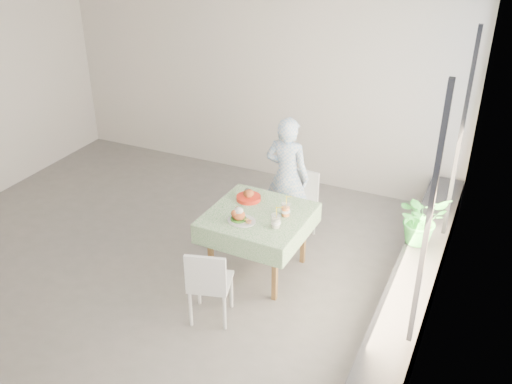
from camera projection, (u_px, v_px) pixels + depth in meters
The scene contains 15 objects.
floor at pixel (167, 254), 6.72m from camera, with size 6.00×6.00×0.00m, color #595654.
ceiling at pixel (145, 9), 5.41m from camera, with size 6.00×6.00×0.00m, color white.
wall_back at pixel (256, 81), 8.07m from camera, with size 6.00×0.02×2.80m, color beige.
wall_right at pixel (448, 202), 4.95m from camera, with size 0.02×5.00×2.80m, color beige.
window_pane at pixel (449, 175), 4.85m from camera, with size 0.01×4.80×2.18m, color #D1E0F9.
window_ledge at pixel (408, 300), 5.57m from camera, with size 0.40×4.80×0.50m, color black.
cafe_table at pixel (258, 236), 6.22m from camera, with size 1.08×1.08×0.74m.
chair_far at pixel (297, 218), 6.94m from camera, with size 0.42×0.42×0.84m.
chair_near at pixel (211, 296), 5.61m from camera, with size 0.49×0.49×0.83m.
diner at pixel (287, 177), 6.83m from camera, with size 0.55×0.36×1.51m, color #92BBEA.
main_dish at pixel (240, 217), 5.92m from camera, with size 0.31×0.31×0.16m.
juice_cup_orange at pixel (286, 210), 6.01m from camera, with size 0.10×0.10×0.28m.
juice_cup_lemonade at pixel (276, 221), 5.81m from camera, with size 0.10×0.10×0.29m.
second_dish at pixel (249, 197), 6.34m from camera, with size 0.27×0.27×0.13m.
potted_plant at pixel (421, 219), 5.91m from camera, with size 0.50×0.44×0.56m, color #2C853D.
Camera 1 is at (3.30, -4.64, 3.80)m, focal length 40.00 mm.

